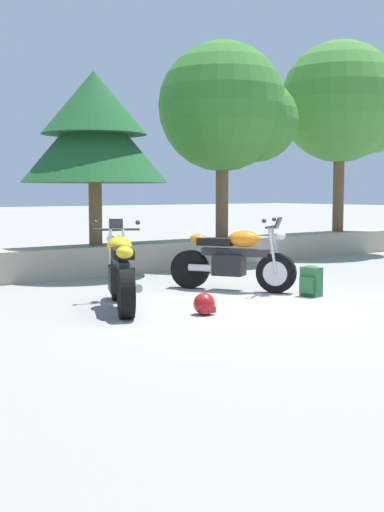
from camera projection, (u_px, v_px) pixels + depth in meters
name	position (u px, v px, depth m)	size (l,w,h in m)	color
ground_plane	(265.00, 310.00, 8.83)	(120.00, 120.00, 0.00)	gray
stone_wall	(88.00, 260.00, 12.59)	(36.00, 0.80, 0.55)	#A89E89
motorcycle_yellow_near_left	(121.00, 272.00, 8.96)	(1.13, 1.91, 1.18)	black
motorcycle_orange_centre	(234.00, 260.00, 10.56)	(1.22, 1.85, 1.18)	black
rider_backpack	(311.00, 280.00, 10.00)	(0.29, 0.32, 0.47)	#2D6B38
rider_helmet	(205.00, 304.00, 8.51)	(0.28, 0.28, 0.28)	#B21919
pine_tree_far_left	(94.00, 129.00, 12.54)	(2.77, 2.77, 3.28)	brown
leafy_tree_mid_left	(230.00, 110.00, 14.54)	(2.95, 2.81, 4.27)	brown
leafy_tree_mid_right	(347.00, 105.00, 16.77)	(3.18, 3.03, 4.78)	brown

